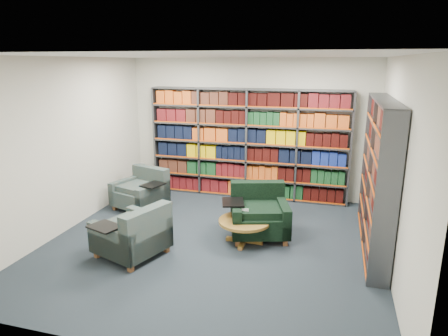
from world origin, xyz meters
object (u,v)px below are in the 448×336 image
(chair_green_right, at_px, (258,215))
(chair_teal_front, at_px, (135,236))
(chair_teal_left, at_px, (143,192))
(coffee_table, at_px, (245,225))

(chair_green_right, relative_size, chair_teal_front, 1.03)
(chair_teal_left, height_order, chair_green_right, chair_green_right)
(chair_teal_left, height_order, coffee_table, chair_teal_left)
(chair_green_right, bearing_deg, coffee_table, -109.04)
(chair_teal_front, bearing_deg, chair_green_right, 39.14)
(chair_teal_left, bearing_deg, coffee_table, -24.34)
(chair_teal_front, relative_size, coffee_table, 1.41)
(chair_green_right, bearing_deg, chair_teal_front, -140.86)
(chair_teal_front, distance_m, coffee_table, 1.65)
(chair_green_right, height_order, chair_teal_front, chair_green_right)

